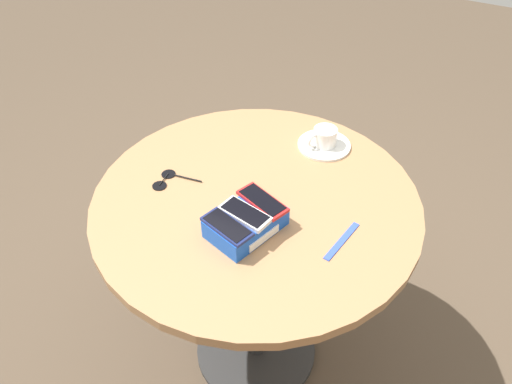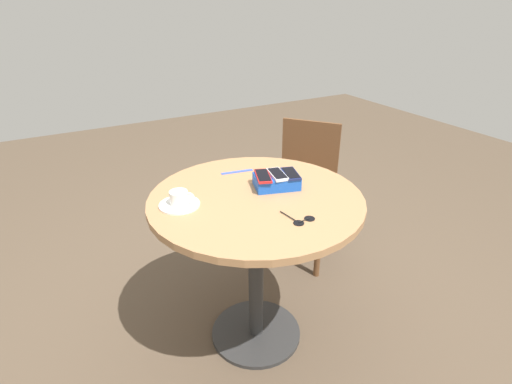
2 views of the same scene
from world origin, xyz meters
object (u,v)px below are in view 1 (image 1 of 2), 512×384
phone_red (262,201)px  saucer (324,145)px  phone_navy (227,226)px  sunglasses (167,180)px  round_table (256,235)px  coffee_cup (324,137)px  phone_box (246,223)px  phone_white (245,214)px  lanyard_strap (342,241)px

phone_red → saucer: (0.37, -0.03, -0.06)m
phone_navy → saucer: size_ratio=0.89×
sunglasses → phone_red: bearing=-91.8°
round_table → coffee_cup: bearing=-14.0°
phone_box → coffee_cup: size_ratio=2.34×
round_table → phone_navy: phone_navy is taller
round_table → phone_white: 0.25m
phone_red → coffee_cup: (0.37, -0.02, -0.02)m
phone_box → saucer: phone_box is taller
phone_white → phone_red: phone_white is taller
saucer → sunglasses: 0.49m
sunglasses → phone_white: bearing=-103.7°
saucer → sunglasses: (-0.36, 0.34, -0.00)m
phone_white → phone_red: (0.06, -0.02, -0.00)m
saucer → sunglasses: saucer is taller
round_table → saucer: size_ratio=5.54×
round_table → phone_box: bearing=-163.8°
phone_white → sunglasses: 0.31m
phone_red → phone_navy: bearing=163.6°
phone_navy → phone_box: bearing=-18.0°
coffee_cup → phone_box: bearing=174.6°
coffee_cup → phone_navy: bearing=173.0°
phone_white → saucer: (0.43, -0.04, -0.06)m
phone_red → lanyard_strap: phone_red is taller
phone_box → coffee_cup: coffee_cup is taller
sunglasses → phone_box: bearing=-103.2°
coffee_cup → lanyard_strap: size_ratio=0.61×
round_table → phone_navy: (-0.18, -0.02, 0.21)m
round_table → phone_white: bearing=-164.6°
saucer → lanyard_strap: size_ratio=1.07×
round_table → lanyard_strap: size_ratio=5.90×
round_table → phone_white: phone_white is taller
phone_white → lanyard_strap: size_ratio=0.92×
phone_box → lanyard_strap: bearing=-71.6°
phone_red → coffee_cup: bearing=-3.9°
saucer → lanyard_strap: (-0.35, -0.19, -0.00)m
phone_white → saucer: 0.44m
phone_white → phone_navy: bearing=162.2°
phone_box → sunglasses: 0.30m
round_table → phone_red: size_ratio=5.94×
round_table → saucer: 0.35m
phone_box → lanyard_strap: phone_box is taller
phone_box → lanyard_strap: size_ratio=1.42×
round_table → coffee_cup: 0.37m
round_table → sunglasses: bearing=101.5°
phone_box → saucer: bearing=-5.6°
phone_navy → sunglasses: 0.31m
phone_navy → saucer: phone_navy is taller
coffee_cup → saucer: bearing=-31.2°
saucer → phone_box: bearing=174.4°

